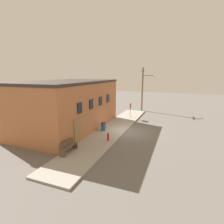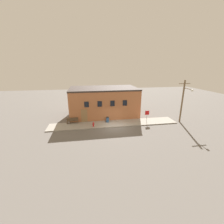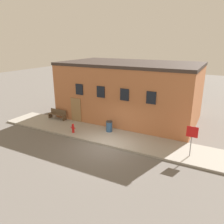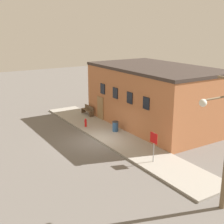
% 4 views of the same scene
% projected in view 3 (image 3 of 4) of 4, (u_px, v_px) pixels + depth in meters
% --- Properties ---
extents(ground_plane, '(80.00, 80.00, 0.00)m').
position_uv_depth(ground_plane, '(106.00, 146.00, 14.78)').
color(ground_plane, '#66605B').
extents(sidewalk, '(20.00, 2.90, 0.13)m').
position_uv_depth(sidewalk, '(116.00, 138.00, 15.98)').
color(sidewalk, '#9E998E').
rests_on(sidewalk, ground).
extents(brick_building, '(11.88, 6.87, 5.09)m').
position_uv_depth(brick_building, '(130.00, 91.00, 19.74)').
color(brick_building, '#B26B42').
rests_on(brick_building, ground).
extents(fire_hydrant, '(0.38, 0.18, 0.71)m').
position_uv_depth(fire_hydrant, '(73.00, 128.00, 16.63)').
color(fire_hydrant, red).
rests_on(fire_hydrant, sidewalk).
extents(stop_sign, '(0.67, 0.06, 1.92)m').
position_uv_depth(stop_sign, '(192.00, 136.00, 12.88)').
color(stop_sign, gray).
rests_on(stop_sign, sidewalk).
extents(bench, '(1.71, 0.44, 0.86)m').
position_uv_depth(bench, '(58.00, 114.00, 19.61)').
color(bench, brown).
rests_on(bench, sidewalk).
extents(trash_bin, '(0.50, 0.50, 0.83)m').
position_uv_depth(trash_bin, '(109.00, 126.00, 16.83)').
color(trash_bin, '#2D517F').
rests_on(trash_bin, sidewalk).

